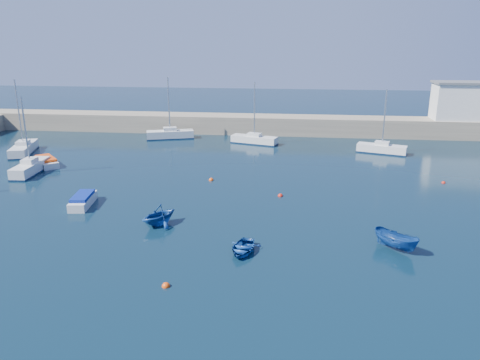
# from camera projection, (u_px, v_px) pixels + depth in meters

# --- Properties ---
(ground) EXTENTS (220.00, 220.00, 0.00)m
(ground) POSITION_uv_depth(u_px,v_px,m) (190.00, 290.00, 26.55)
(ground) COLOR black
(ground) RESTS_ON ground
(back_wall) EXTENTS (96.00, 4.50, 2.60)m
(back_wall) POSITION_uv_depth(u_px,v_px,m) (257.00, 124.00, 69.87)
(back_wall) COLOR gray
(back_wall) RESTS_ON ground
(harbor_office) EXTENTS (10.00, 4.00, 5.00)m
(harbor_office) POSITION_uv_depth(u_px,v_px,m) (471.00, 102.00, 65.41)
(harbor_office) COLOR silver
(harbor_office) RESTS_ON back_wall
(sailboat_3) EXTENTS (2.08, 6.10, 8.03)m
(sailboat_3) POSITION_uv_depth(u_px,v_px,m) (30.00, 167.00, 49.18)
(sailboat_3) COLOR silver
(sailboat_3) RESTS_ON ground
(sailboat_4) EXTENTS (3.78, 7.13, 9.02)m
(sailboat_4) POSITION_uv_depth(u_px,v_px,m) (24.00, 148.00, 57.73)
(sailboat_4) COLOR silver
(sailboat_4) RESTS_ON ground
(sailboat_5) EXTENTS (6.75, 3.72, 8.63)m
(sailboat_5) POSITION_uv_depth(u_px,v_px,m) (170.00, 134.00, 66.12)
(sailboat_5) COLOR silver
(sailboat_5) RESTS_ON ground
(sailboat_6) EXTENTS (6.48, 3.51, 8.21)m
(sailboat_6) POSITION_uv_depth(u_px,v_px,m) (254.00, 139.00, 63.05)
(sailboat_6) COLOR silver
(sailboat_6) RESTS_ON ground
(sailboat_7) EXTENTS (6.11, 3.41, 7.84)m
(sailboat_7) POSITION_uv_depth(u_px,v_px,m) (382.00, 149.00, 57.80)
(sailboat_7) COLOR silver
(sailboat_7) RESTS_ON ground
(motorboat_1) EXTENTS (1.92, 4.14, 0.98)m
(motorboat_1) POSITION_uv_depth(u_px,v_px,m) (83.00, 200.00, 39.81)
(motorboat_1) COLOR silver
(motorboat_1) RESTS_ON ground
(motorboat_2) EXTENTS (4.32, 4.52, 0.95)m
(motorboat_2) POSITION_uv_depth(u_px,v_px,m) (46.00, 162.00, 52.29)
(motorboat_2) COLOR silver
(motorboat_2) RESTS_ON ground
(dinghy_center) EXTENTS (2.57, 3.27, 0.62)m
(dinghy_center) POSITION_uv_depth(u_px,v_px,m) (243.00, 248.00, 31.10)
(dinghy_center) COLOR navy
(dinghy_center) RESTS_ON ground
(dinghy_left) EXTENTS (3.96, 4.06, 1.63)m
(dinghy_left) POSITION_uv_depth(u_px,v_px,m) (159.00, 215.00, 35.56)
(dinghy_left) COLOR navy
(dinghy_left) RESTS_ON ground
(dinghy_right) EXTENTS (3.26, 3.20, 1.28)m
(dinghy_right) POSITION_uv_depth(u_px,v_px,m) (396.00, 241.00, 31.41)
(dinghy_right) COLOR navy
(dinghy_right) RESTS_ON ground
(buoy_0) EXTENTS (0.49, 0.49, 0.49)m
(buoy_0) POSITION_uv_depth(u_px,v_px,m) (166.00, 286.00, 26.91)
(buoy_0) COLOR #D5420B
(buoy_0) RESTS_ON ground
(buoy_1) EXTENTS (0.47, 0.47, 0.47)m
(buoy_1) POSITION_uv_depth(u_px,v_px,m) (280.00, 196.00, 42.26)
(buoy_1) COLOR red
(buoy_1) RESTS_ON ground
(buoy_3) EXTENTS (0.49, 0.49, 0.49)m
(buoy_3) POSITION_uv_depth(u_px,v_px,m) (211.00, 180.00, 46.96)
(buoy_3) COLOR #D5420B
(buoy_3) RESTS_ON ground
(buoy_4) EXTENTS (0.39, 0.39, 0.39)m
(buoy_4) POSITION_uv_depth(u_px,v_px,m) (443.00, 183.00, 46.04)
(buoy_4) COLOR red
(buoy_4) RESTS_ON ground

